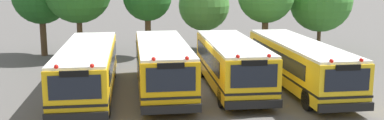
# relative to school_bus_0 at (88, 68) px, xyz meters

# --- Properties ---
(ground_plane) EXTENTS (160.00, 160.00, 0.00)m
(ground_plane) POSITION_rel_school_bus_0_xyz_m (5.56, 0.15, -1.37)
(ground_plane) COLOR #514F4C
(school_bus_0) EXTENTS (2.57, 10.75, 2.59)m
(school_bus_0) POSITION_rel_school_bus_0_xyz_m (0.00, 0.00, 0.00)
(school_bus_0) COLOR yellow
(school_bus_0) RESTS_ON ground_plane
(school_bus_1) EXTENTS (2.62, 9.73, 2.69)m
(school_bus_1) POSITION_rel_school_bus_0_xyz_m (3.73, 0.06, 0.05)
(school_bus_1) COLOR #EAA80C
(school_bus_1) RESTS_ON ground_plane
(school_bus_2) EXTENTS (2.62, 9.47, 2.67)m
(school_bus_2) POSITION_rel_school_bus_0_xyz_m (7.35, 0.14, 0.03)
(school_bus_2) COLOR yellow
(school_bus_2) RESTS_ON ground_plane
(school_bus_3) EXTENTS (2.51, 11.13, 2.56)m
(school_bus_3) POSITION_rel_school_bus_0_xyz_m (10.96, 0.06, -0.01)
(school_bus_3) COLOR yellow
(school_bus_3) RESTS_ON ground_plane
(tree_3) EXTENTS (4.00, 4.00, 5.50)m
(tree_3) POSITION_rel_school_bus_0_xyz_m (7.84, 12.62, 2.10)
(tree_3) COLOR #4C3823
(tree_3) RESTS_ON ground_plane
(tree_5) EXTENTS (4.74, 4.74, 6.28)m
(tree_5) POSITION_rel_school_bus_0_xyz_m (16.46, 10.66, 2.51)
(tree_5) COLOR #4C3823
(tree_5) RESTS_ON ground_plane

